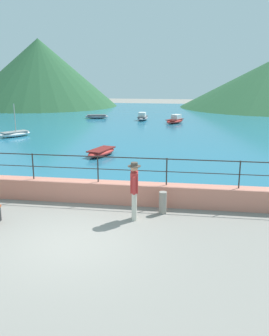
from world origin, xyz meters
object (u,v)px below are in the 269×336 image
boat_4 (15,134)px  boat_0 (175,120)px  boat_2 (101,152)px  boat_5 (143,117)px  bollard (163,203)px  person_walking (134,188)px  boat_1 (97,116)px

boat_4 → boat_0: bearing=40.6°
boat_2 → boat_5: (0.04, 16.06, 0.07)m
boat_0 → boat_4: 14.08m
boat_5 → bollard: bearing=-80.8°
bollard → boat_4: size_ratio=0.29×
boat_2 → boat_5: size_ratio=1.06×
person_walking → boat_4: bearing=128.3°
boat_4 → person_walking: bearing=-51.7°
person_walking → boat_0: person_walking is taller
boat_1 → boat_2: 17.45m
boat_0 → bollard: bearing=-88.3°
bollard → boat_4: boat_4 is taller
boat_5 → boat_0: bearing=-29.8°
bollard → boat_2: bollard is taller
boat_2 → boat_4: boat_4 is taller
person_walking → bollard: person_walking is taller
boat_5 → boat_1: bearing=170.9°
boat_1 → boat_4: 12.07m
boat_1 → boat_2: size_ratio=0.99×
boat_1 → boat_5: size_ratio=1.05×
bollard → boat_2: bearing=116.8°
boat_0 → boat_1: bearing=161.9°
person_walking → boat_4: boat_4 is taller
person_walking → boat_2: (-3.08, 8.29, -0.72)m
boat_4 → boat_5: bearing=55.7°
bollard → boat_2: 8.61m
boat_1 → boat_4: bearing=-103.4°
person_walking → bollard: size_ratio=2.50×
boat_0 → boat_2: boat_0 is taller
boat_2 → boat_1: bearing=105.5°
boat_1 → person_walking: bearing=-72.8°
boat_4 → bollard: bearing=-48.3°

